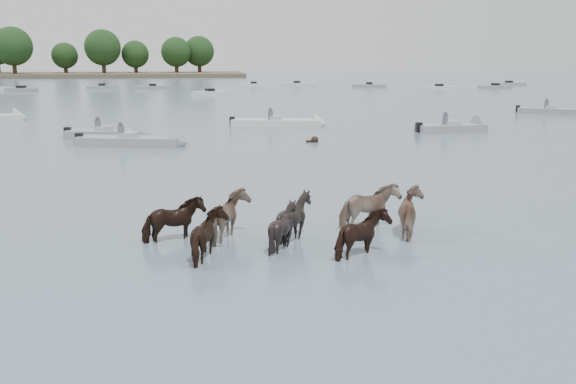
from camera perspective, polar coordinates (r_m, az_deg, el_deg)
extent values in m
plane|color=#495B69|center=(14.53, 1.18, -5.93)|extent=(400.00, 400.00, 0.00)
imported|color=black|center=(15.72, -10.83, -2.90)|extent=(1.74, 1.27, 1.34)
imported|color=#7B6253|center=(15.69, -5.38, -2.58)|extent=(1.27, 1.47, 1.43)
imported|color=black|center=(15.50, 0.61, -2.73)|extent=(1.45, 1.33, 1.43)
imported|color=#806D57|center=(16.80, 7.68, -1.62)|extent=(1.85, 1.23, 1.43)
imported|color=black|center=(14.25, -7.30, -4.40)|extent=(1.34, 1.50, 1.33)
imported|color=black|center=(14.89, -0.45, -3.60)|extent=(1.44, 1.35, 1.31)
imported|color=black|center=(14.37, 7.00, -4.31)|extent=(1.66, 1.48, 1.30)
imported|color=#8A775E|center=(16.41, 11.95, -2.15)|extent=(1.41, 1.58, 1.42)
sphere|color=black|center=(33.98, 2.54, 4.95)|extent=(0.44, 0.44, 0.44)
cube|color=black|center=(33.95, 2.13, 4.78)|extent=(0.50, 0.22, 0.18)
cube|color=gray|center=(37.30, -16.92, 5.23)|extent=(4.65, 2.24, 0.55)
cone|color=gray|center=(36.72, -13.57, 5.31)|extent=(1.13, 1.71, 1.60)
cube|color=#99ADB7|center=(37.26, -16.96, 5.76)|extent=(0.96, 1.23, 0.35)
cube|color=black|center=(37.98, -20.18, 5.35)|extent=(0.40, 0.40, 0.60)
cylinder|color=#595966|center=(37.30, -17.59, 6.04)|extent=(0.36, 0.36, 0.70)
sphere|color=#595966|center=(37.26, -17.63, 6.72)|extent=(0.24, 0.24, 0.24)
cube|color=gray|center=(33.69, -14.83, 4.62)|extent=(5.82, 2.93, 0.55)
cone|color=gray|center=(32.82, -10.22, 4.64)|extent=(1.27, 1.77, 1.60)
cube|color=#99ADB7|center=(33.64, -14.86, 5.21)|extent=(1.05, 1.28, 0.35)
cube|color=black|center=(34.74, -19.19, 4.82)|extent=(0.43, 0.43, 0.60)
cylinder|color=#595966|center=(33.67, -15.56, 5.52)|extent=(0.36, 0.36, 0.70)
sphere|color=#595966|center=(33.62, -15.60, 6.28)|extent=(0.24, 0.24, 0.24)
cube|color=silver|center=(42.04, -1.13, 6.53)|extent=(6.36, 2.80, 0.55)
cone|color=silver|center=(41.94, 3.10, 6.50)|extent=(1.20, 1.75, 1.60)
cube|color=#99ADB7|center=(42.00, -1.13, 7.01)|extent=(1.01, 1.26, 0.35)
cube|color=black|center=(42.35, -5.32, 6.73)|extent=(0.41, 0.41, 0.60)
cylinder|color=#595966|center=(41.93, -1.68, 7.27)|extent=(0.36, 0.36, 0.70)
sphere|color=#595966|center=(41.90, -1.68, 7.88)|extent=(0.24, 0.24, 0.24)
cube|color=gray|center=(40.19, 15.18, 5.82)|extent=(4.46, 1.81, 0.55)
cone|color=gray|center=(41.21, 17.92, 5.81)|extent=(0.98, 1.64, 1.60)
cube|color=#99ADB7|center=(40.15, 15.21, 6.32)|extent=(0.85, 1.16, 0.35)
cube|color=black|center=(39.24, 12.31, 6.04)|extent=(0.37, 0.37, 0.60)
cylinder|color=#595966|center=(39.97, 14.69, 6.61)|extent=(0.36, 0.36, 0.70)
sphere|color=#595966|center=(39.93, 14.73, 7.25)|extent=(0.24, 0.24, 0.24)
cube|color=gray|center=(56.17, 23.61, 7.01)|extent=(5.25, 4.06, 0.55)
cube|color=#99ADB7|center=(56.14, 23.64, 7.37)|extent=(1.27, 1.37, 0.35)
cube|color=black|center=(56.18, 20.98, 7.39)|extent=(0.48, 0.48, 0.60)
cylinder|color=#595966|center=(55.92, 23.31, 7.59)|extent=(0.36, 0.36, 0.70)
sphere|color=#595966|center=(55.89, 23.35, 8.05)|extent=(0.24, 0.24, 0.24)
cone|color=silver|center=(50.54, -24.00, 6.48)|extent=(1.51, 1.83, 1.60)
cube|color=gray|center=(94.53, -23.97, 8.83)|extent=(4.79, 3.20, 0.60)
cube|color=black|center=(94.51, -23.99, 9.06)|extent=(1.32, 1.32, 0.50)
cube|color=gray|center=(98.37, -17.23, 9.44)|extent=(4.66, 2.01, 0.60)
cube|color=black|center=(98.35, -17.24, 9.67)|extent=(1.11, 1.11, 0.50)
cube|color=gray|center=(95.53, -12.71, 9.62)|extent=(5.41, 2.41, 0.60)
cube|color=black|center=(95.51, -12.72, 9.85)|extent=(1.16, 1.16, 0.50)
cube|color=silver|center=(78.80, -7.41, 9.26)|extent=(4.83, 3.10, 0.60)
cube|color=black|center=(78.78, -7.42, 9.53)|extent=(1.30, 1.30, 0.50)
cube|color=silver|center=(102.00, -3.27, 10.07)|extent=(4.56, 2.11, 0.60)
cube|color=black|center=(101.99, -3.28, 10.28)|extent=(1.13, 1.13, 0.50)
cube|color=silver|center=(104.65, 0.85, 10.15)|extent=(5.88, 3.66, 0.60)
cube|color=black|center=(104.63, 0.85, 10.36)|extent=(1.31, 1.31, 0.50)
cube|color=gray|center=(100.11, 7.71, 9.93)|extent=(5.77, 3.24, 0.60)
cube|color=black|center=(100.09, 7.72, 10.15)|extent=(1.27, 1.27, 0.50)
cube|color=silver|center=(95.16, 14.13, 9.54)|extent=(5.41, 1.50, 0.60)
cube|color=black|center=(95.14, 14.14, 9.77)|extent=(1.00, 1.00, 0.50)
cube|color=gray|center=(100.76, 19.05, 9.38)|extent=(5.10, 1.68, 0.60)
cube|color=black|center=(100.74, 19.07, 9.60)|extent=(1.03, 1.03, 0.50)
cube|color=gray|center=(112.50, 20.20, 9.56)|extent=(5.91, 1.58, 0.60)
cube|color=black|center=(112.48, 20.22, 9.75)|extent=(1.01, 1.01, 0.50)
cylinder|color=#382619|center=(161.92, -24.50, 10.55)|extent=(1.00, 1.00, 4.14)
sphere|color=black|center=(161.92, -24.68, 12.46)|extent=(9.21, 9.21, 9.21)
cylinder|color=#382619|center=(168.29, -20.32, 10.73)|extent=(1.00, 1.00, 2.96)
sphere|color=black|center=(168.26, -20.42, 12.04)|extent=(6.58, 6.58, 6.58)
cylinder|color=#382619|center=(163.02, -17.06, 11.11)|extent=(1.00, 1.00, 4.06)
sphere|color=black|center=(163.02, -17.18, 12.97)|extent=(9.02, 9.02, 9.02)
cylinder|color=#382619|center=(165.34, -14.22, 11.13)|extent=(1.00, 1.00, 3.15)
sphere|color=black|center=(165.32, -14.29, 12.55)|extent=(7.00, 7.00, 7.00)
cylinder|color=#382619|center=(164.01, -10.51, 11.35)|extent=(1.00, 1.00, 3.48)
sphere|color=black|center=(163.99, -10.57, 12.93)|extent=(7.73, 7.73, 7.73)
cylinder|color=#382619|center=(166.56, -8.38, 11.46)|extent=(1.00, 1.00, 3.60)
sphere|color=black|center=(166.55, -8.44, 13.07)|extent=(7.99, 7.99, 7.99)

